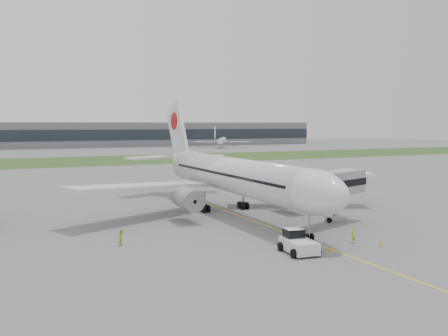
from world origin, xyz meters
name	(u,v)px	position (x,y,z in m)	size (l,w,h in m)	color
ground	(246,218)	(0.00, 0.00, 0.00)	(600.00, 600.00, 0.00)	slate
apron_markings	(264,225)	(0.00, -5.00, 0.00)	(70.00, 70.00, 0.04)	yellow
grass_strip	(89,161)	(0.00, 120.00, 0.01)	(600.00, 50.00, 0.02)	#385821
terminal_building	(53,135)	(0.00, 229.87, 7.00)	(320.00, 22.30, 14.00)	slate
airliner	(230,174)	(0.00, 4.87, 5.66)	(48.13, 53.95, 17.88)	white
pushback_tug	(298,242)	(-3.76, -18.43, 1.04)	(3.40, 4.67, 2.26)	silver
jet_bridge	(323,186)	(6.18, -8.91, 5.18)	(14.63, 8.69, 7.00)	#99989B
safety_cone_left	(329,250)	(-0.88, -19.74, 0.26)	(0.37, 0.37, 0.52)	orange
safety_cone_right	(381,244)	(5.50, -20.16, 0.28)	(0.40, 0.40, 0.55)	orange
ground_crew_near	(353,235)	(3.95, -17.59, 0.92)	(0.67, 0.44, 1.85)	#A2F629
ground_crew_far	(122,237)	(-19.06, -7.92, 0.85)	(0.82, 0.64, 1.69)	#B2FF2A
distant_aircraft_right	(222,148)	(84.74, 191.11, 0.00)	(30.22, 26.67, 11.56)	white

